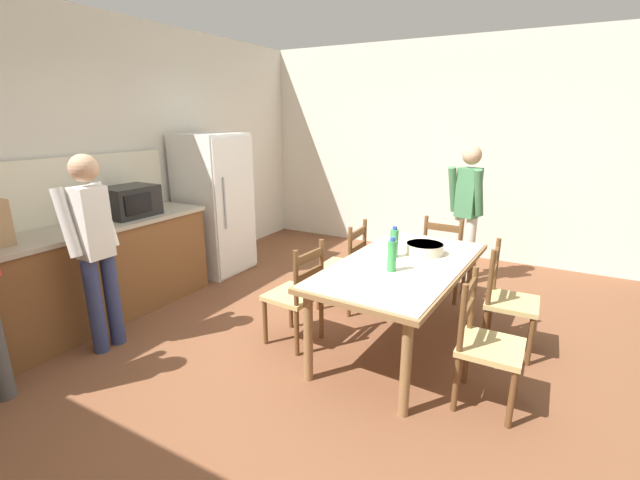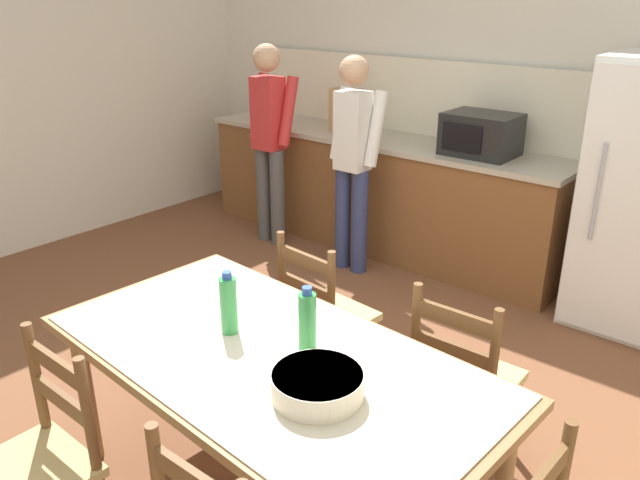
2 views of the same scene
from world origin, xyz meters
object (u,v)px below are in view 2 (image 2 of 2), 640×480
at_px(bottle_off_centre, 307,321).
at_px(serving_bowl, 317,383).
at_px(person_at_sink, 270,135).
at_px(chair_side_near_left, 37,466).
at_px(dining_table, 269,370).
at_px(bottle_near_centre, 229,305).
at_px(chair_side_far_right, 463,379).
at_px(paper_bag, 346,110).
at_px(chair_side_far_left, 324,316).
at_px(microwave, 481,134).
at_px(person_at_counter, 353,155).

xyz_separation_m(bottle_off_centre, serving_bowl, (0.22, -0.20, -0.07)).
bearing_deg(person_at_sink, chair_side_near_left, -150.55).
xyz_separation_m(dining_table, bottle_near_centre, (-0.23, 0.01, 0.20)).
distance_m(chair_side_far_right, person_at_sink, 2.99).
relative_size(chair_side_far_right, person_at_sink, 0.55).
height_order(paper_bag, chair_side_far_left, paper_bag).
relative_size(microwave, chair_side_far_left, 0.55).
relative_size(paper_bag, chair_side_far_right, 0.40).
bearing_deg(person_at_sink, dining_table, -135.87).
bearing_deg(serving_bowl, chair_side_far_left, 128.50).
distance_m(chair_side_far_left, chair_side_far_right, 0.84).
height_order(bottle_near_centre, chair_side_far_left, bottle_near_centre).
relative_size(bottle_near_centre, person_at_sink, 0.16).
xyz_separation_m(dining_table, chair_side_far_right, (0.46, 0.74, -0.23)).
relative_size(dining_table, person_at_sink, 1.15).
distance_m(chair_side_far_left, person_at_counter, 1.68).
distance_m(paper_bag, serving_bowl, 3.43).
distance_m(chair_side_far_left, person_at_sink, 2.28).
relative_size(dining_table, serving_bowl, 5.98).
height_order(microwave, serving_bowl, microwave).
height_order(bottle_off_centre, chair_side_far_right, bottle_off_centre).
relative_size(dining_table, chair_side_far_right, 2.10).
height_order(microwave, dining_table, microwave).
xyz_separation_m(serving_bowl, person_at_counter, (-1.55, 2.25, 0.11)).
relative_size(bottle_near_centre, chair_side_far_right, 0.30).
xyz_separation_m(paper_bag, chair_side_far_left, (1.32, -1.88, -0.68)).
bearing_deg(chair_side_near_left, dining_table, 57.89).
relative_size(bottle_off_centre, person_at_counter, 0.17).
xyz_separation_m(chair_side_near_left, person_at_sink, (-1.65, 2.92, 0.49)).
height_order(paper_bag, person_at_counter, person_at_counter).
bearing_deg(bottle_near_centre, chair_side_near_left, -106.95).
bearing_deg(person_at_sink, serving_bowl, -132.97).
height_order(paper_bag, dining_table, paper_bag).
bearing_deg(dining_table, person_at_counter, 119.70).
height_order(paper_bag, bottle_near_centre, paper_bag).
relative_size(serving_bowl, chair_side_far_right, 0.35).
bearing_deg(bottle_off_centre, bottle_near_centre, -163.12).
distance_m(microwave, chair_side_near_left, 3.48).
height_order(dining_table, bottle_off_centre, bottle_off_centre).
distance_m(paper_bag, chair_side_far_left, 2.40).
relative_size(microwave, serving_bowl, 1.56).
height_order(bottle_near_centre, person_at_sink, person_at_sink).
height_order(dining_table, bottle_near_centre, bottle_near_centre).
bearing_deg(bottle_off_centre, person_at_sink, 136.98).
distance_m(bottle_near_centre, chair_side_near_left, 0.90).
xyz_separation_m(dining_table, serving_bowl, (0.32, -0.09, 0.13)).
bearing_deg(bottle_off_centre, dining_table, -131.24).
height_order(microwave, chair_side_far_right, microwave).
height_order(chair_side_near_left, person_at_sink, person_at_sink).
bearing_deg(chair_side_near_left, chair_side_far_left, 86.61).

